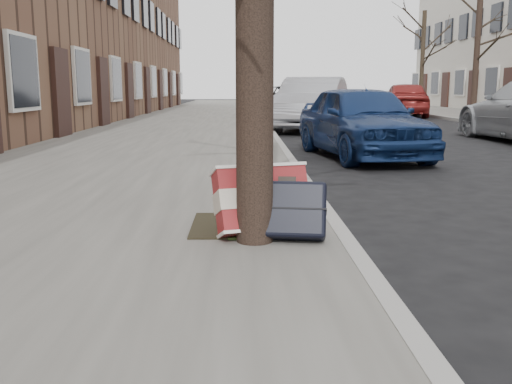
{
  "coord_description": "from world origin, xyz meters",
  "views": [
    {
      "loc": [
        -2.02,
        -3.27,
        1.21
      ],
      "look_at": [
        -1.92,
        0.8,
        0.47
      ],
      "focal_mm": 40.0,
      "sensor_mm": 36.0,
      "label": 1
    }
  ],
  "objects_px": {
    "suitcase_navy": "(286,209)",
    "suitcase_red": "(262,200)",
    "car_near_front": "(362,121)",
    "car_near_mid": "(312,104)"
  },
  "relations": [
    {
      "from": "suitcase_navy",
      "to": "suitcase_red",
      "type": "bearing_deg",
      "value": 147.53
    },
    {
      "from": "suitcase_red",
      "to": "car_near_front",
      "type": "height_order",
      "value": "car_near_front"
    },
    {
      "from": "suitcase_navy",
      "to": "car_near_front",
      "type": "height_order",
      "value": "car_near_front"
    },
    {
      "from": "car_near_front",
      "to": "car_near_mid",
      "type": "bearing_deg",
      "value": 81.7
    },
    {
      "from": "car_near_front",
      "to": "suitcase_navy",
      "type": "bearing_deg",
      "value": -115.47
    },
    {
      "from": "suitcase_red",
      "to": "car_near_mid",
      "type": "xyz_separation_m",
      "value": [
        1.88,
        12.41,
        0.38
      ]
    },
    {
      "from": "suitcase_navy",
      "to": "car_near_mid",
      "type": "xyz_separation_m",
      "value": [
        1.71,
        12.55,
        0.42
      ]
    },
    {
      "from": "car_near_front",
      "to": "car_near_mid",
      "type": "relative_size",
      "value": 0.82
    },
    {
      "from": "suitcase_navy",
      "to": "car_near_front",
      "type": "distance_m",
      "value": 6.26
    },
    {
      "from": "suitcase_navy",
      "to": "car_near_front",
      "type": "relative_size",
      "value": 0.15
    }
  ]
}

